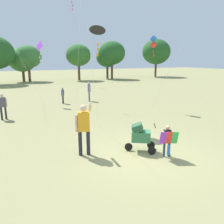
# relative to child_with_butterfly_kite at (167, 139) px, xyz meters

# --- Properties ---
(ground_plane) EXTENTS (120.00, 120.00, 0.00)m
(ground_plane) POSITION_rel_child_with_butterfly_kite_xyz_m (-0.60, 0.45, -0.64)
(ground_plane) COLOR #938E5B
(treeline_distant) EXTENTS (45.91, 6.13, 6.59)m
(treeline_distant) POSITION_rel_child_with_butterfly_kite_xyz_m (2.32, 27.61, 3.14)
(treeline_distant) COLOR brown
(treeline_distant) RESTS_ON ground
(child_with_butterfly_kite) EXTENTS (0.60, 0.47, 1.08)m
(child_with_butterfly_kite) POSITION_rel_child_with_butterfly_kite_xyz_m (0.00, 0.00, 0.00)
(child_with_butterfly_kite) COLOR #33384C
(child_with_butterfly_kite) RESTS_ON ground
(person_adult_flyer) EXTENTS (0.65, 0.53, 1.82)m
(person_adult_flyer) POSITION_rel_child_with_butterfly_kite_xyz_m (-2.39, 1.35, 0.41)
(person_adult_flyer) COLOR #232328
(person_adult_flyer) RESTS_ON ground
(stroller) EXTENTS (1.07, 0.87, 1.03)m
(stroller) POSITION_rel_child_with_butterfly_kite_xyz_m (-0.53, 0.79, -0.04)
(stroller) COLOR black
(stroller) RESTS_ON ground
(kite_adult_black) EXTENTS (1.96, 3.16, 4.60)m
(kite_adult_black) POSITION_rel_child_with_butterfly_kite_xyz_m (-0.69, 4.16, 3.72)
(kite_adult_black) COLOR black
(kite_adult_black) RESTS_ON ground
(kite_orange_delta) EXTENTS (1.93, 3.23, 4.40)m
(kite_orange_delta) POSITION_rel_child_with_butterfly_kite_xyz_m (-2.19, 11.01, 3.19)
(kite_orange_delta) COLOR purple
(kite_orange_delta) RESTS_ON ground
(kite_green_novelty) EXTENTS (0.88, 1.96, 4.53)m
(kite_green_novelty) POSITION_rel_child_with_butterfly_kite_xyz_m (3.79, 6.12, 3.52)
(kite_green_novelty) COLOR blue
(kite_green_novelty) RESTS_ON ground
(person_sitting_far) EXTENTS (0.25, 0.34, 1.16)m
(person_sitting_far) POSITION_rel_child_with_butterfly_kite_xyz_m (-0.84, 10.49, 0.04)
(person_sitting_far) COLOR #33384C
(person_sitting_far) RESTS_ON ground
(person_couple_left) EXTENTS (0.29, 0.46, 1.49)m
(person_couple_left) POSITION_rel_child_with_butterfly_kite_xyz_m (1.21, 10.53, 0.23)
(person_couple_left) COLOR #4C4C51
(person_couple_left) RESTS_ON ground
(person_kid_running) EXTENTS (0.43, 0.27, 1.40)m
(person_kid_running) POSITION_rel_child_with_butterfly_kite_xyz_m (-4.77, 7.54, 0.18)
(person_kid_running) COLOR #232328
(person_kid_running) RESTS_ON ground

